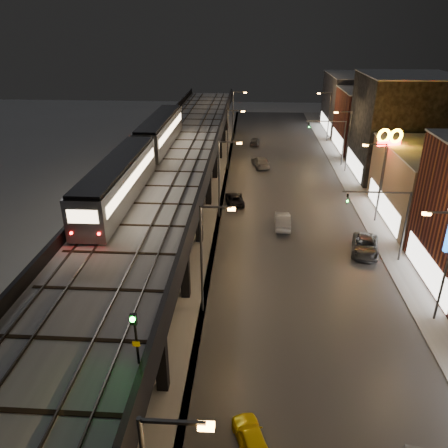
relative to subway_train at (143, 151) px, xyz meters
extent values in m
cube|color=#46474D|center=(16.00, 6.08, -8.30)|extent=(17.00, 120.00, 0.06)
cube|color=#9FA1A8|center=(26.00, 6.08, -8.26)|extent=(4.00, 120.00, 0.14)
cube|color=#9FA1A8|center=(2.50, 6.08, -8.30)|extent=(11.00, 120.00, 0.06)
cube|color=black|center=(2.50, 3.08, -2.53)|extent=(9.00, 100.00, 1.00)
cube|color=black|center=(-1.20, -23.92, -5.68)|extent=(0.70, 0.70, 5.30)
cube|color=black|center=(6.20, -23.92, -5.68)|extent=(0.70, 0.70, 5.30)
cube|color=black|center=(2.50, -23.92, -3.18)|extent=(8.00, 0.60, 0.50)
cube|color=black|center=(-1.20, -13.92, -5.68)|extent=(0.70, 0.70, 5.30)
cube|color=black|center=(6.20, -13.92, -5.68)|extent=(0.70, 0.70, 5.30)
cube|color=black|center=(2.50, -13.92, -3.18)|extent=(8.00, 0.60, 0.50)
cube|color=black|center=(-1.20, -3.92, -5.68)|extent=(0.70, 0.70, 5.30)
cube|color=black|center=(6.20, -3.92, -5.68)|extent=(0.70, 0.70, 5.30)
cube|color=black|center=(2.50, -3.92, -3.18)|extent=(8.00, 0.60, 0.50)
cube|color=black|center=(-1.20, 6.08, -5.68)|extent=(0.70, 0.70, 5.30)
cube|color=black|center=(6.20, 6.08, -5.68)|extent=(0.70, 0.70, 5.30)
cube|color=black|center=(2.50, 6.08, -3.18)|extent=(8.00, 0.60, 0.50)
cube|color=black|center=(-1.20, 16.08, -5.68)|extent=(0.70, 0.70, 5.30)
cube|color=black|center=(6.20, 16.08, -5.68)|extent=(0.70, 0.70, 5.30)
cube|color=black|center=(2.50, 16.08, -3.18)|extent=(8.00, 0.60, 0.50)
cube|color=black|center=(-1.20, 26.08, -5.68)|extent=(0.70, 0.70, 5.30)
cube|color=black|center=(6.20, 26.08, -5.68)|extent=(0.70, 0.70, 5.30)
cube|color=black|center=(2.50, 26.08, -3.18)|extent=(8.00, 0.60, 0.50)
cube|color=black|center=(-1.20, 36.08, -5.68)|extent=(0.70, 0.70, 5.30)
cube|color=black|center=(6.20, 36.08, -5.68)|extent=(0.70, 0.70, 5.30)
cube|color=black|center=(2.50, 36.08, -3.18)|extent=(8.00, 0.60, 0.50)
cube|color=black|center=(-1.20, 46.08, -5.68)|extent=(0.70, 0.70, 5.30)
cube|color=black|center=(6.20, 46.08, -5.68)|extent=(0.70, 0.70, 5.30)
cube|color=black|center=(2.50, 46.08, -3.18)|extent=(8.00, 0.60, 0.50)
cube|color=#B2B7C1|center=(2.50, 3.08, -1.95)|extent=(8.40, 100.00, 0.16)
cube|color=#332D28|center=(-0.72, 3.08, -1.79)|extent=(0.08, 98.00, 0.16)
cube|color=#332D28|center=(0.72, 3.08, -1.79)|extent=(0.08, 98.00, 0.16)
cube|color=#332D28|center=(3.78, 3.08, -1.79)|extent=(0.08, 98.00, 0.16)
cube|color=#332D28|center=(5.22, 3.08, -1.79)|extent=(0.08, 98.00, 0.16)
cube|color=black|center=(2.50, -26.92, -1.84)|extent=(7.80, 0.24, 0.06)
cube|color=black|center=(2.50, -10.92, -1.84)|extent=(7.80, 0.24, 0.06)
cube|color=black|center=(2.50, 5.08, -1.84)|extent=(7.80, 0.24, 0.06)
cube|color=black|center=(2.50, 21.08, -1.84)|extent=(7.80, 0.24, 0.06)
cube|color=black|center=(2.50, 37.08, -1.84)|extent=(7.80, 0.24, 0.06)
cube|color=black|center=(6.85, 3.08, -1.48)|extent=(0.30, 100.00, 1.10)
cube|color=black|center=(-1.85, 3.08, -1.48)|extent=(0.30, 100.00, 1.10)
cube|color=white|center=(26.45, -10.92, -6.73)|extent=(0.10, 9.60, 2.40)
cube|color=#816C56|center=(32.50, 3.08, -4.33)|extent=(12.00, 15.00, 8.00)
cube|color=white|center=(26.45, 3.08, -6.73)|extent=(0.10, 12.00, 2.40)
cube|color=black|center=(32.50, 19.08, -1.33)|extent=(12.00, 13.00, 14.00)
cube|color=white|center=(26.45, 19.08, -6.73)|extent=(0.10, 10.40, 2.40)
cube|color=#B2B7C1|center=(32.50, 19.08, 5.75)|extent=(12.20, 13.20, 0.16)
cube|color=#5F2819|center=(32.50, 33.08, -3.33)|extent=(12.00, 12.00, 10.00)
cube|color=white|center=(26.45, 33.08, -6.73)|extent=(0.10, 9.60, 2.40)
cube|color=#B2B7C1|center=(32.50, 33.08, 1.75)|extent=(12.20, 12.20, 0.16)
cube|color=#303037|center=(32.50, 47.08, -2.83)|extent=(12.00, 16.00, 11.00)
cube|color=white|center=(26.45, 47.08, -6.73)|extent=(0.10, 12.80, 2.40)
cube|color=#B2B7C1|center=(32.50, 47.08, 2.75)|extent=(12.20, 16.20, 0.16)
cube|color=#38383A|center=(8.90, -33.92, 0.57)|extent=(2.20, 0.12, 0.12)
cube|color=#FF9A39|center=(10.00, -33.92, 0.45)|extent=(0.55, 0.28, 0.18)
cylinder|color=#38383A|center=(7.80, -15.92, -3.83)|extent=(0.18, 0.18, 9.00)
cube|color=#38383A|center=(8.90, -15.92, 0.57)|extent=(2.20, 0.12, 0.12)
cube|color=#FF9A39|center=(10.00, -15.92, 0.45)|extent=(0.55, 0.28, 0.18)
cylinder|color=#38383A|center=(25.50, -15.92, -3.83)|extent=(0.18, 0.18, 9.00)
cube|color=#38383A|center=(24.40, -15.92, 0.57)|extent=(2.20, 0.12, 0.12)
cube|color=#FF9A39|center=(23.30, -15.92, 0.45)|extent=(0.55, 0.28, 0.18)
cylinder|color=#38383A|center=(7.80, 2.08, -3.83)|extent=(0.18, 0.18, 9.00)
cube|color=#38383A|center=(8.90, 2.08, 0.57)|extent=(2.20, 0.12, 0.12)
cube|color=#FF9A39|center=(10.00, 2.08, 0.45)|extent=(0.55, 0.28, 0.18)
cylinder|color=#38383A|center=(25.50, 2.08, -3.83)|extent=(0.18, 0.18, 9.00)
cube|color=#38383A|center=(24.40, 2.08, 0.57)|extent=(2.20, 0.12, 0.12)
cube|color=#FF9A39|center=(23.30, 2.08, 0.45)|extent=(0.55, 0.28, 0.18)
cylinder|color=#38383A|center=(7.80, 20.08, -3.83)|extent=(0.18, 0.18, 9.00)
cube|color=#38383A|center=(8.90, 20.08, 0.57)|extent=(2.20, 0.12, 0.12)
cube|color=#FF9A39|center=(10.00, 20.08, 0.45)|extent=(0.55, 0.28, 0.18)
cylinder|color=#38383A|center=(25.50, 20.08, -3.83)|extent=(0.18, 0.18, 9.00)
cube|color=#38383A|center=(24.40, 20.08, 0.57)|extent=(2.20, 0.12, 0.12)
cube|color=#FF9A39|center=(23.30, 20.08, 0.45)|extent=(0.55, 0.28, 0.18)
cylinder|color=#38383A|center=(7.80, 38.08, -3.83)|extent=(0.18, 0.18, 9.00)
cube|color=#38383A|center=(8.90, 38.08, 0.57)|extent=(2.20, 0.12, 0.12)
cube|color=#FF9A39|center=(10.00, 38.08, 0.45)|extent=(0.55, 0.28, 0.18)
cylinder|color=#38383A|center=(25.50, 38.08, -3.83)|extent=(0.18, 0.18, 9.00)
cube|color=#38383A|center=(24.40, 38.08, 0.57)|extent=(2.20, 0.12, 0.12)
cube|color=#FF9A39|center=(23.30, 38.08, 0.45)|extent=(0.55, 0.28, 0.18)
cylinder|color=#38383A|center=(25.50, -6.92, -4.83)|extent=(0.20, 0.20, 7.00)
cube|color=#38383A|center=(22.50, -6.92, -1.43)|extent=(6.00, 0.12, 0.12)
imported|color=black|center=(20.00, -6.92, -1.93)|extent=(0.20, 0.16, 1.00)
sphere|color=#0CFF26|center=(20.00, -7.07, -2.18)|extent=(0.18, 0.18, 0.18)
cylinder|color=#38383A|center=(25.50, 23.08, -4.83)|extent=(0.20, 0.20, 7.00)
cube|color=#38383A|center=(22.50, 23.08, -1.43)|extent=(6.00, 0.12, 0.12)
imported|color=black|center=(20.00, 23.08, -1.93)|extent=(0.20, 0.16, 1.00)
sphere|color=#0CFF26|center=(20.00, 22.93, -2.18)|extent=(0.18, 0.18, 0.18)
cube|color=gray|center=(0.00, -9.19, -0.11)|extent=(2.81, 16.97, 3.20)
cube|color=black|center=(0.00, -9.19, 1.61)|extent=(2.52, 16.48, 0.24)
cube|color=beige|center=(-1.42, -9.19, 0.33)|extent=(0.05, 15.51, 0.87)
cube|color=beige|center=(1.42, -9.19, 0.33)|extent=(0.05, 15.51, 0.87)
cube|color=gray|center=(0.00, 9.21, -0.11)|extent=(2.81, 16.97, 3.20)
cube|color=black|center=(0.00, 9.21, 1.61)|extent=(2.52, 16.48, 0.24)
cube|color=beige|center=(-1.42, 9.21, 0.33)|extent=(0.05, 15.51, 0.87)
cube|color=beige|center=(1.42, 9.21, 0.33)|extent=(0.05, 15.51, 0.87)
cube|color=beige|center=(0.00, -17.69, 0.38)|extent=(2.13, 0.05, 0.97)
sphere|color=#FF0C0C|center=(-0.97, -17.71, -0.88)|extent=(0.19, 0.19, 0.19)
sphere|color=#FF0C0C|center=(0.97, -17.71, -0.88)|extent=(0.19, 0.19, 0.19)
cylinder|color=black|center=(6.40, -28.93, -0.33)|extent=(0.11, 0.11, 2.77)
cube|color=black|center=(6.40, -29.05, 0.83)|extent=(0.30, 0.17, 0.51)
sphere|color=#0CFF26|center=(6.40, -29.17, 0.92)|extent=(0.24, 0.24, 0.24)
cube|color=#EDCB00|center=(6.40, -29.03, -0.51)|extent=(0.32, 0.04, 0.28)
imported|color=yellow|center=(11.67, -27.82, -7.71)|extent=(2.49, 3.91, 1.24)
imported|color=silver|center=(14.94, -0.13, -7.57)|extent=(1.71, 4.65, 1.52)
imported|color=black|center=(9.42, 6.32, -7.70)|extent=(2.68, 4.74, 1.25)
imported|color=gray|center=(12.84, 21.62, -7.56)|extent=(3.06, 5.61, 1.54)
imported|color=#46494D|center=(11.95, 34.63, -7.66)|extent=(1.89, 4.05, 1.34)
imported|color=#3E414A|center=(22.63, -5.55, -7.59)|extent=(3.60, 5.73, 1.47)
cylinder|color=#38383A|center=(26.50, 4.61, -4.28)|extent=(0.24, 0.24, 8.09)
cube|color=#FF0C0C|center=(26.50, 4.61, 0.07)|extent=(2.83, 0.25, 0.51)
torus|color=#ECAD08|center=(25.84, 4.61, 0.88)|extent=(1.65, 0.86, 1.64)
torus|color=#ECAD08|center=(27.16, 4.61, 0.88)|extent=(1.65, 0.86, 1.64)
cylinder|color=#38383A|center=(27.00, -13.27, -5.88)|extent=(0.28, 0.28, 4.89)
camera|label=1|loc=(11.20, -43.90, 12.40)|focal=35.00mm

